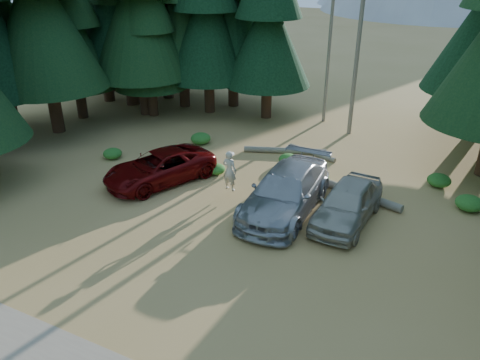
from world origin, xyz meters
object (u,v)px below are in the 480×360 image
Objects in this scene: red_pickup at (160,167)px; log_left at (285,150)px; log_mid at (312,153)px; log_right at (342,188)px; frisbee_player at (230,171)px; silver_minivan_center at (286,192)px; silver_minivan_right at (348,203)px.

red_pickup reaches higher than log_left.
log_right reaches higher than log_mid.
log_right is (2.53, -3.44, 0.06)m from log_mid.
frisbee_player is 0.32× the size of log_right.
silver_minivan_right is (2.46, 0.31, -0.08)m from silver_minivan_center.
red_pickup is 6.94m from log_left.
log_right is (-0.79, 2.38, -0.61)m from silver_minivan_right.
frisbee_player is at bearing 175.54° from silver_minivan_center.
frisbee_player is 5.64m from log_left.
log_right is (3.89, -3.03, 0.02)m from log_left.
log_mid is (1.77, 5.94, -1.08)m from frisbee_player.
frisbee_player reaches higher than silver_minivan_right.
log_left is at bearing 110.83° from silver_minivan_center.
silver_minivan_right is 5.10m from frisbee_player.
frisbee_player is 0.62× the size of log_mid.
red_pickup is at bearing -174.08° from silver_minivan_right.
silver_minivan_center is 6.24m from log_mid.
red_pickup is 1.12× the size of silver_minivan_right.
silver_minivan_right reaches higher than log_right.
red_pickup is 0.86× the size of silver_minivan_center.
log_right is (1.67, 2.69, -0.69)m from silver_minivan_center.
silver_minivan_center is 2.07× the size of log_mid.
log_left is at bearing -143.55° from log_mid.
silver_minivan_center is at bearing -105.21° from log_right.
silver_minivan_right is 0.83× the size of log_right.
log_mid is 4.27m from log_right.
silver_minivan_center is at bearing -177.51° from frisbee_player.
log_mid is at bearing -2.62° from log_left.
silver_minivan_center is at bearing -168.93° from silver_minivan_right.
silver_minivan_center is 1.40× the size of log_left.
silver_minivan_right is 2.58m from log_right.
red_pickup is 1.79× the size of log_mid.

